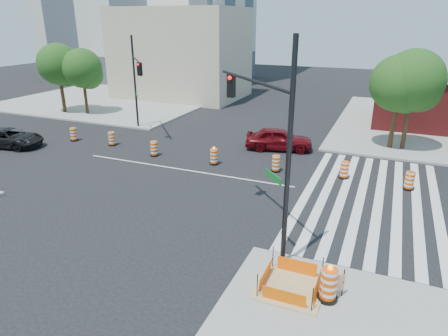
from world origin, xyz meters
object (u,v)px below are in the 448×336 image
Objects in this scene: red_coupe at (279,139)px; signal_pole_se at (267,126)px; dark_suv at (10,138)px; signal_pole_nw at (136,76)px.

red_coupe is 13.56m from signal_pole_se.
signal_pole_se is (21.03, -5.64, 4.37)m from dark_suv.
signal_pole_se reaches higher than signal_pole_nw.
signal_pole_nw is at bearing 76.10° from red_coupe.
dark_suv is (-18.20, -6.93, -0.13)m from red_coupe.
dark_suv is at bearing 30.78° from signal_pole_se.
signal_pole_nw reaches higher than red_coupe.
dark_suv is 22.21m from signal_pole_se.
dark_suv is 10.28m from signal_pole_nw.
dark_suv is 0.58× the size of signal_pole_se.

